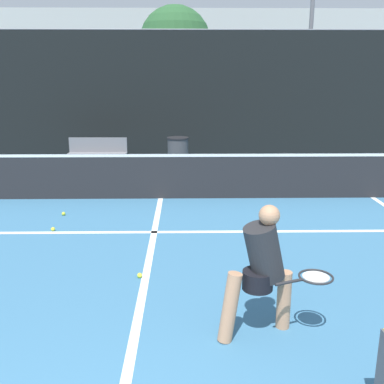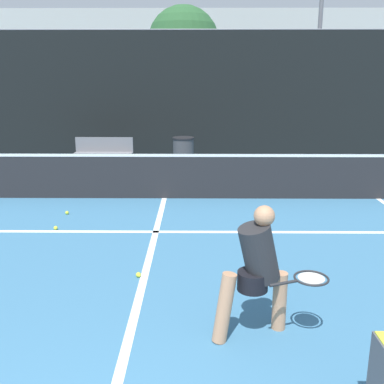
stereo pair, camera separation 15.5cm
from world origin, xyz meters
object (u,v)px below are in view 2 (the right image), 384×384
trash_bin (183,154)px  parked_car (299,129)px  player_practicing (258,268)px  courtside_bench (104,152)px

trash_bin → parked_car: (4.10, 4.52, 0.14)m
player_practicing → parked_car: bearing=54.6°
player_practicing → trash_bin: player_practicing is taller
player_practicing → trash_bin: size_ratio=1.50×
trash_bin → parked_car: bearing=47.8°
courtside_bench → trash_bin: bearing=-3.8°
courtside_bench → parked_car: bearing=35.7°
trash_bin → parked_car: size_ratio=0.20×
courtside_bench → trash_bin: trash_bin is taller
courtside_bench → parked_car: (6.29, 4.33, 0.12)m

